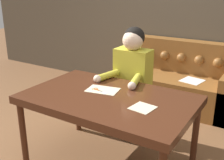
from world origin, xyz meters
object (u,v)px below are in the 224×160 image
object	(u,v)px
person	(132,82)
scissors	(98,90)
couch	(177,82)
dining_table	(108,103)

from	to	relation	value
person	scissors	size ratio (longest dim) A/B	6.36
couch	scissors	xyz separation A→B (m)	(-0.20, -1.72, 0.41)
person	couch	bearing A→B (deg)	82.92
person	scissors	distance (m)	0.59
dining_table	person	world-z (taller)	person
scissors	person	bearing A→B (deg)	84.08
couch	scissors	bearing A→B (deg)	-96.69
dining_table	couch	distance (m)	1.82
person	dining_table	bearing A→B (deg)	-81.08
person	scissors	bearing A→B (deg)	-95.92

